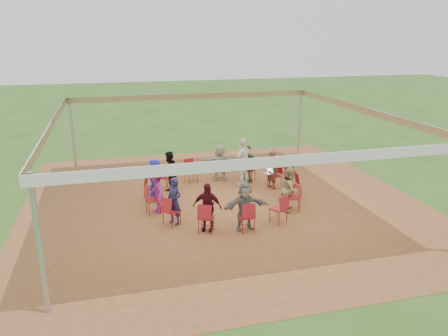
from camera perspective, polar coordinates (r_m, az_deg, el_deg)
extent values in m
plane|color=#305A1C|center=(14.82, -0.18, -4.44)|extent=(80.00, 80.00, 0.00)
plane|color=brown|center=(14.82, -0.18, -4.42)|extent=(13.00, 13.00, 0.00)
cylinder|color=#B2B2B7|center=(9.35, -22.96, -9.31)|extent=(0.12, 0.12, 3.00)
cylinder|color=#B2B2B7|center=(18.82, -19.16, 4.06)|extent=(0.12, 0.12, 3.00)
cylinder|color=#B2B2B7|center=(20.59, 9.85, 5.82)|extent=(0.12, 0.12, 3.00)
plane|color=white|center=(14.00, -0.19, 7.06)|extent=(10.30, 10.30, 0.00)
cube|color=white|center=(9.26, 7.90, 0.87)|extent=(10.30, 0.03, 0.24)
cube|color=white|center=(18.99, -4.18, 9.31)|extent=(10.30, 0.03, 0.24)
cube|color=white|center=(13.68, -21.63, 5.10)|extent=(0.03, 10.30, 0.24)
cube|color=white|center=(16.10, 17.98, 7.12)|extent=(0.03, 10.30, 0.24)
imported|color=brown|center=(15.99, 6.32, -0.18)|extent=(0.52, 0.61, 1.43)
imported|color=#2B553D|center=(16.57, 3.15, 0.52)|extent=(0.92, 0.87, 1.43)
imported|color=#B6B1A3|center=(16.74, -0.54, 0.73)|extent=(1.40, 0.76, 1.43)
imported|color=black|center=(15.84, -7.18, -0.38)|extent=(0.78, 0.77, 1.43)
imported|color=#1718A5|center=(14.91, -8.94, -1.57)|extent=(0.60, 0.79, 1.43)
imported|color=#972679|center=(13.88, -8.85, -2.99)|extent=(0.59, 0.98, 1.43)
imported|color=#201F46|center=(12.99, -6.52, -4.32)|extent=(0.59, 0.62, 1.43)
imported|color=#440B16|center=(12.49, -2.23, -5.12)|extent=(0.94, 0.75, 1.43)
imported|color=slate|center=(12.55, 2.77, -5.03)|extent=(1.34, 0.54, 1.43)
imported|color=#999160|center=(14.07, 8.67, -2.70)|extent=(0.71, 0.80, 1.43)
imported|color=brown|center=(15.10, 8.37, -1.31)|extent=(0.45, 0.73, 1.43)
imported|color=white|center=(16.16, 2.57, 0.79)|extent=(1.17, 1.06, 1.80)
torus|color=black|center=(14.66, -1.90, -4.61)|extent=(0.35, 0.35, 0.03)
torus|color=black|center=(14.64, -1.71, -4.65)|extent=(0.28, 0.28, 0.03)
cube|color=#B7B7BC|center=(15.87, 5.73, -0.69)|extent=(0.33, 0.38, 0.02)
cube|color=#B7B7BC|center=(15.91, 6.04, -0.24)|extent=(0.19, 0.32, 0.21)
cube|color=#CCE0FF|center=(15.91, 6.02, -0.25)|extent=(0.15, 0.28, 0.18)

